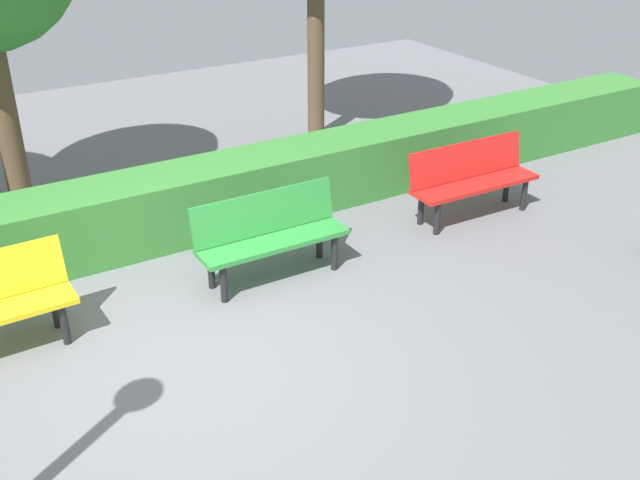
# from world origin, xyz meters

# --- Properties ---
(ground_plane) EXTENTS (17.90, 17.90, 0.00)m
(ground_plane) POSITION_xyz_m (0.00, 0.00, 0.00)
(ground_plane) COLOR slate
(bench_red) EXTENTS (1.61, 0.50, 0.86)m
(bench_red) POSITION_xyz_m (-3.85, -1.02, 0.48)
(bench_red) COLOR red
(bench_red) RESTS_ON ground_plane
(bench_green) EXTENTS (1.53, 0.47, 0.86)m
(bench_green) POSITION_xyz_m (-1.18, -0.95, 0.48)
(bench_green) COLOR #2D8C38
(bench_green) RESTS_ON ground_plane
(hedge_row) EXTENTS (13.90, 0.77, 0.75)m
(hedge_row) POSITION_xyz_m (-1.19, -2.27, 0.38)
(hedge_row) COLOR #387F33
(hedge_row) RESTS_ON ground_plane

